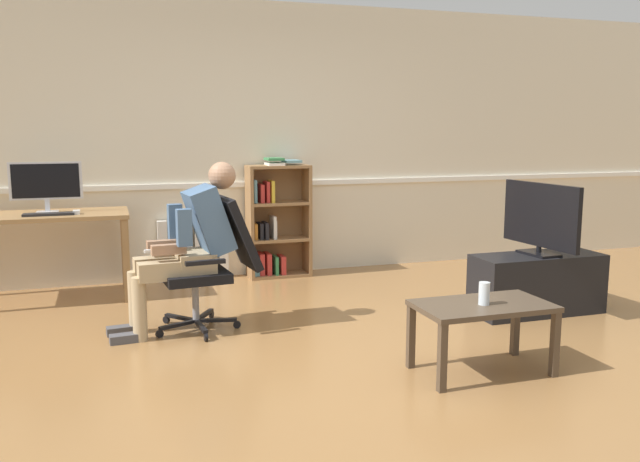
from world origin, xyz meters
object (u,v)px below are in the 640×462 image
Objects in this scene: keyboard at (49,214)px; tv_stand at (537,284)px; radiator at (193,250)px; tv_screen at (541,217)px; imac_monitor at (46,183)px; bookshelf at (275,223)px; drinking_glass at (484,293)px; person_seated at (188,243)px; office_chair at (215,258)px; computer_mouse at (76,212)px; coffee_table at (483,313)px; computer_desk at (48,225)px.

tv_stand is (3.73, -1.52, -0.53)m from keyboard.
radiator is at bearing 140.45° from tv_stand.
keyboard is 0.48× the size of tv_screen.
imac_monitor reaches higher than bookshelf.
person_seated is at bearing 137.95° from drinking_glass.
radiator is at bearing 46.13° from tv_screen.
radiator is 1.65m from office_chair.
keyboard is 4.06× the size of computer_mouse.
bookshelf is at bearing 100.62° from coffee_table.
computer_mouse is at bearing -39.29° from imac_monitor.
coffee_table is at bearing 66.98° from drinking_glass.
computer_desk is 2.24× the size of imac_monitor.
tv_screen reaches higher than radiator.
bookshelf is (1.83, 0.41, -0.23)m from computer_mouse.
tv_screen reaches higher than tv_stand.
person_seated is 2.13m from coffee_table.
drinking_glass is (1.58, -1.42, -0.15)m from person_seated.
imac_monitor reaches higher than drinking_glass.
computer_desk is at bearing 61.85° from tv_screen.
office_chair is (-0.04, -1.63, 0.23)m from radiator.
computer_mouse is 3.51m from coffee_table.
keyboard reaches higher than tv_stand.
drinking_glass is (1.39, -1.44, -0.02)m from office_chair.
imac_monitor is (-0.00, 0.08, 0.36)m from computer_desk.
person_seated is 2.77m from tv_stand.
computer_desk is at bearing -89.64° from imac_monitor.
person_seated is 2.13m from drinking_glass.
drinking_glass reaches higher than coffee_table.
keyboard reaches higher than coffee_table.
tv_screen reaches higher than coffee_table.
imac_monitor reaches higher than tv_stand.
bookshelf is at bearing 8.03° from computer_desk.
computer_mouse is 0.15× the size of radiator.
drinking_glass is at bearing 127.70° from tv_screen.
person_seated is at bearing -98.08° from radiator.
computer_mouse is 3.87m from tv_stand.
tv_stand is 1.55m from drinking_glass.
bookshelf is 2.58m from tv_screen.
imac_monitor is 1.46× the size of keyboard.
tv_stand is (1.68, -1.95, -0.30)m from bookshelf.
imac_monitor is 2.14m from bookshelf.
keyboard is at bearing -157.05° from radiator.
keyboard is 4.03m from tv_screen.
drinking_glass is (-0.01, -0.02, 0.13)m from coffee_table.
computer_desk is 1.63× the size of coffee_table.
keyboard is 0.22m from computer_mouse.
computer_desk is at bearing 156.18° from tv_stand.
coffee_table is at bearing 43.20° from person_seated.
computer_mouse is 1.89m from bookshelf.
drinking_glass is (2.62, -2.76, -0.51)m from imac_monitor.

